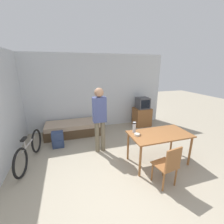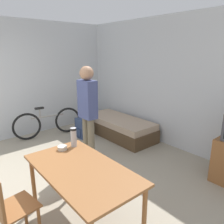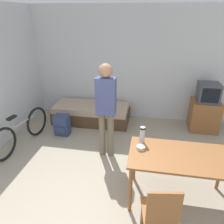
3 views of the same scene
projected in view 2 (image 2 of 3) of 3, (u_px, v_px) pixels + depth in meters
The scene contains 10 objects.
wall_back at pixel (161, 82), 4.72m from camera, with size 5.59×0.06×2.70m.
wall_left at pixel (41, 78), 5.38m from camera, with size 0.06×4.37×2.70m.
daybed at pixel (119, 127), 5.28m from camera, with size 1.84×0.80×0.44m.
dining_table at pixel (82, 175), 2.40m from camera, with size 1.41×0.76×0.77m.
wooden_chair at pixel (7, 206), 2.20m from camera, with size 0.45×0.45×0.87m.
bicycle at pixel (48, 123), 5.25m from camera, with size 0.31×1.61×0.74m.
person_standing at pixel (88, 108), 3.77m from camera, with size 0.34×0.24×1.76m.
thermos_flask at pixel (74, 136), 2.89m from camera, with size 0.08×0.08×0.26m.
mate_bowl at pixel (62, 148), 2.82m from camera, with size 0.12×0.12×0.05m.
backpack at pixel (83, 128), 5.17m from camera, with size 0.32×0.26×0.47m.
Camera 2 is at (2.94, -0.44, 2.00)m, focal length 35.00 mm.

